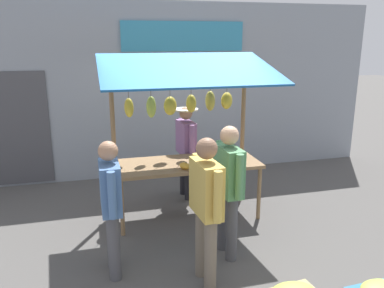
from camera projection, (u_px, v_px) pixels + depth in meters
The scene contains 7 objects.
ground_plane at pixel (187, 215), 6.20m from camera, with size 40.00×40.00×0.00m, color #514F4C.
street_backdrop at pixel (157, 91), 7.79m from camera, with size 9.00×0.30×3.40m.
market_stall at pixel (188, 119), 5.84m from camera, with size 2.50×1.46×2.50m.
vendor_with_sunhat at pixel (186, 145), 6.69m from camera, with size 0.42×0.69×1.61m.
shopper_in_striped_shirt at pixel (206, 201), 4.26m from camera, with size 0.26×0.72×1.71m.
shopper_with_ponytail at pixel (228, 182), 4.83m from camera, with size 0.25×0.72×1.71m.
shopper_in_grey_tee at pixel (111, 200), 4.44m from camera, with size 0.22×0.70×1.63m.
Camera 1 is at (1.38, 5.52, 2.72)m, focal length 36.57 mm.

